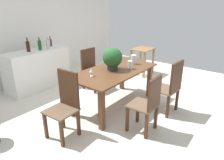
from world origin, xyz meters
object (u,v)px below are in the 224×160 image
Objects in this scene: wine_bottle_amber at (48,44)px; wine_bottle_clear at (50,42)px; crystal_vase_left at (134,59)px; chair_near_right at (170,85)px; wine_glass at (91,71)px; dining_table at (114,76)px; wine_bottle_dark at (40,45)px; flower_centerpiece at (113,58)px; wine_bottle_tall at (28,46)px; wine_bottle_green at (49,43)px; chair_head_end at (65,102)px; side_table at (142,55)px; chair_far_right at (92,67)px; chair_near_left at (148,102)px; kitchen_counter at (38,69)px; crystal_vase_center_near at (130,64)px.

wine_bottle_clear is (0.26, 0.25, -0.03)m from wine_bottle_amber.
crystal_vase_left is 0.68× the size of wine_bottle_amber.
wine_glass is (-0.92, 1.10, 0.30)m from chair_near_right.
wine_bottle_dark reaches higher than dining_table.
chair_near_right is 0.98m from crystal_vase_left.
flower_centerpiece is (-0.40, 1.03, 0.43)m from chair_near_right.
flower_centerpiece is at bearing -7.63° from wine_glass.
wine_bottle_tall is (-0.53, 2.04, 0.42)m from dining_table.
crystal_vase_left is 0.78× the size of wine_bottle_green.
side_table is (3.29, 0.54, -0.02)m from chair_head_end.
flower_centerpiece is 0.54m from wine_glass.
flower_centerpiece is at bearing -74.97° from wine_bottle_tall.
chair_near_left is (-0.82, -1.97, -0.00)m from chair_far_right.
chair_far_right is 1.91m from chair_head_end.
crystal_vase_left is 2.27m from wine_bottle_clear.
wine_bottle_tall is at bearing -70.32° from chair_near_right.
side_table is (1.49, 0.62, -0.32)m from crystal_vase_left.
wine_bottle_tall reaches higher than wine_bottle_clear.
wine_bottle_dark is 2.78m from side_table.
wine_glass is at bearing -94.36° from kitchen_counter.
wine_bottle_tall reaches higher than wine_glass.
chair_near_left is at bearing -95.94° from wine_bottle_amber.
crystal_vase_center_near is (-0.15, 0.80, 0.29)m from chair_near_right.
flower_centerpiece reaches higher than wine_bottle_clear.
chair_head_end reaches higher than crystal_vase_left.
crystal_vase_left is at bearing -65.82° from kitchen_counter.
chair_near_left reaches higher than crystal_vase_left.
wine_glass is 2.15m from wine_bottle_clear.
wine_bottle_clear is at bearing 43.31° from wine_bottle_amber.
chair_near_right is at bearing -67.86° from dining_table.
chair_head_end is 2.59m from wine_bottle_clear.
flower_centerpiece reaches higher than chair_near_right.
chair_near_left is 5.93× the size of crystal_vase_center_near.
wine_bottle_green reaches higher than wine_bottle_clear.
chair_far_right reaches higher than dining_table.
chair_near_right is 3.21m from wine_bottle_tall.
kitchen_counter is 6.01× the size of wine_bottle_clear.
chair_near_right is 1.19m from flower_centerpiece.
chair_near_left is 3.01× the size of wine_bottle_tall.
chair_far_right is 0.99× the size of chair_near_left.
side_table is at bearing -32.00° from wine_bottle_amber.
flower_centerpiece is 1.96m from wine_bottle_dark.
wine_bottle_amber is at bearing 109.15° from crystal_vase_left.
chair_near_right is 1.47m from wine_glass.
dining_table is at bearing -94.18° from wine_bottle_clear.
wine_bottle_amber is at bearing -18.78° from wine_bottle_tall.
flower_centerpiece is at bearing 88.58° from chair_head_end.
side_table is (2.17, -1.36, -0.49)m from wine_bottle_amber.
dining_table is 5.65× the size of wine_bottle_tall.
flower_centerpiece reaches higher than chair_head_end.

